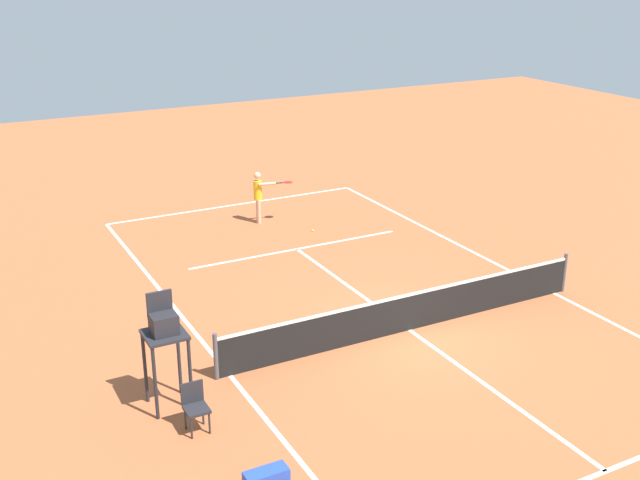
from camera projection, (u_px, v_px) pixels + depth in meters
The scene contains 8 objects.
ground_plane at pixel (409, 330), 18.63m from camera, with size 60.00×60.00×0.00m, color #AD5933.
court_lines at pixel (409, 330), 18.63m from camera, with size 9.30×22.33×0.01m.
tennis_net at pixel (410, 311), 18.46m from camera, with size 9.90×0.10×1.07m.
player_serving at pixel (259, 193), 25.69m from camera, with size 1.25×0.79×1.74m.
tennis_ball at pixel (313, 231), 25.18m from camera, with size 0.07×0.07×0.07m, color #CCE033.
umpire_chair at pixel (164, 333), 15.00m from camera, with size 0.80×0.80×2.41m.
courtside_chair_near at pixel (195, 405), 14.57m from camera, with size 0.44×0.46×0.95m.
equipment_bag at pixel (266, 478), 13.15m from camera, with size 0.76×0.32×0.30m, color #2647B7.
Camera 1 is at (9.69, 13.79, 8.50)m, focal length 43.67 mm.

